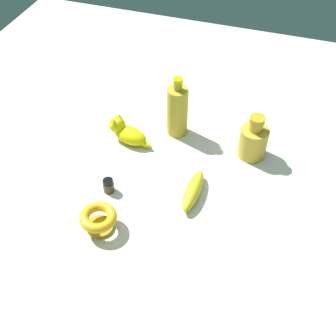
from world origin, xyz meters
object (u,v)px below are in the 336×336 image
object	(u,v)px
bottle_tall	(177,111)
cat_figurine	(127,132)
nail_polish_jar	(109,186)
bottle_short	(253,140)
banana	(193,190)
bowl	(98,219)

from	to	relation	value
bottle_tall	cat_figurine	distance (m)	0.18
nail_polish_jar	cat_figurine	distance (m)	0.23
cat_figurine	bottle_short	distance (m)	0.41
banana	bowl	distance (m)	0.29
cat_figurine	bottle_tall	bearing A→B (deg)	-57.03
nail_polish_jar	bowl	distance (m)	0.14
bottle_short	cat_figurine	bearing A→B (deg)	98.76
bottle_tall	banana	distance (m)	0.30
nail_polish_jar	banana	bearing A→B (deg)	-76.08
cat_figurine	bottle_short	bearing A→B (deg)	-81.24
nail_polish_jar	cat_figurine	size ratio (longest dim) A/B	0.29
cat_figurine	bottle_short	size ratio (longest dim) A/B	1.02
banana	bottle_short	xyz separation A→B (m)	(0.23, -0.13, 0.04)
bottle_tall	bottle_short	distance (m)	0.26
bottle_tall	nail_polish_jar	world-z (taller)	bottle_tall
bottle_short	bowl	distance (m)	0.54
banana	bottle_short	distance (m)	0.26
banana	bottle_short	world-z (taller)	bottle_short
cat_figurine	bowl	xyz separation A→B (m)	(-0.36, -0.06, 0.01)
bottle_tall	nail_polish_jar	xyz separation A→B (m)	(-0.32, 0.11, -0.07)
bowl	bottle_tall	bearing A→B (deg)	-10.18
nail_polish_jar	bowl	xyz separation A→B (m)	(-0.13, -0.03, 0.02)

